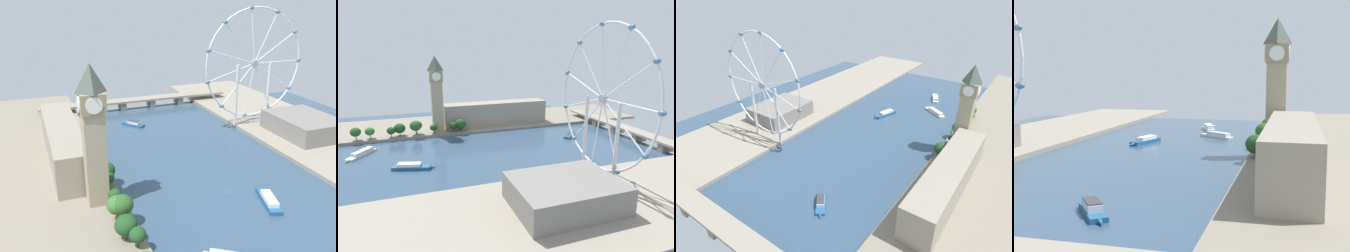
{
  "view_description": "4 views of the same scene",
  "coord_description": "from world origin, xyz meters",
  "views": [
    {
      "loc": [
        -109.84,
        -181.17,
        114.53
      ],
      "look_at": [
        -7.88,
        80.89,
        16.36
      ],
      "focal_mm": 40.59,
      "sensor_mm": 36.0,
      "label": 1
    },
    {
      "loc": [
        235.12,
        -24.04,
        88.89
      ],
      "look_at": [
        -12.75,
        63.47,
        19.66
      ],
      "focal_mm": 31.55,
      "sensor_mm": 36.0,
      "label": 2
    },
    {
      "loc": [
        -124.25,
        254.04,
        143.29
      ],
      "look_at": [
        22.97,
        48.85,
        12.87
      ],
      "focal_mm": 30.72,
      "sensor_mm": 36.0,
      "label": 3
    },
    {
      "loc": [
        -89.47,
        280.9,
        50.71
      ],
      "look_at": [
        -18.91,
        2.35,
        16.21
      ],
      "focal_mm": 48.22,
      "sensor_mm": 36.0,
      "label": 4
    }
  ],
  "objects": [
    {
      "name": "parliament_block",
      "position": [
        -88.36,
        77.11,
        15.76
      ],
      "size": [
        22.0,
        119.29,
        25.51
      ],
      "primitive_type": "cube",
      "color": "gray",
      "rests_on": "riverbank_left"
    },
    {
      "name": "river_bridge",
      "position": [
        0.0,
        192.88,
        7.16
      ],
      "size": [
        199.57,
        15.2,
        9.55
      ],
      "color": "gray",
      "rests_on": "ground_plane"
    },
    {
      "name": "riverbank_right",
      "position": [
        108.79,
        0.0,
        1.5
      ],
      "size": [
        90.0,
        520.0,
        3.0
      ],
      "primitive_type": "cube",
      "color": "gray",
      "rests_on": "ground_plane"
    },
    {
      "name": "ground_plane",
      "position": [
        0.0,
        0.0,
        0.0
      ],
      "size": [
        387.57,
        387.57,
        0.0
      ],
      "primitive_type": "plane",
      "color": "#334C66"
    },
    {
      "name": "ferris_wheel",
      "position": [
        78.95,
        97.27,
        56.51
      ],
      "size": [
        96.54,
        3.2,
        102.49
      ],
      "color": "silver",
      "rests_on": "riverbank_right"
    },
    {
      "name": "tour_boat_2",
      "position": [
        14.41,
        -22.2,
        1.99
      ],
      "size": [
        14.88,
        33.4,
        4.83
      ],
      "rotation": [
        0.0,
        0.0,
        1.28
      ],
      "color": "#235684",
      "rests_on": "ground_plane"
    },
    {
      "name": "tour_boat_1",
      "position": [
        -20.21,
        137.31,
        2.0
      ],
      "size": [
        18.62,
        22.67,
        5.03
      ],
      "rotation": [
        0.0,
        0.0,
        2.22
      ],
      "color": "#235684",
      "rests_on": "ground_plane"
    },
    {
      "name": "riverside_hall",
      "position": [
        104.77,
        57.01,
        10.79
      ],
      "size": [
        45.37,
        59.22,
        15.58
      ],
      "primitive_type": "cube",
      "color": "gray",
      "rests_on": "riverbank_right"
    },
    {
      "name": "riverbank_left",
      "position": [
        -108.79,
        0.0,
        1.5
      ],
      "size": [
        90.0,
        520.0,
        3.0
      ],
      "primitive_type": "cube",
      "color": "gray",
      "rests_on": "ground_plane"
    },
    {
      "name": "tree_row_embankment",
      "position": [
        -70.41,
        -15.46,
        11.06
      ],
      "size": [
        15.28,
        112.26,
        14.82
      ],
      "color": "#513823",
      "rests_on": "riverbank_left"
    },
    {
      "name": "tour_boat_3",
      "position": [
        -30.85,
        -61.48,
        1.88
      ],
      "size": [
        31.87,
        23.92,
        4.4
      ],
      "rotation": [
        0.0,
        0.0,
        5.68
      ],
      "color": "beige",
      "rests_on": "ground_plane"
    },
    {
      "name": "clock_tower",
      "position": [
        -78.14,
        9.46,
        44.14
      ],
      "size": [
        14.16,
        14.16,
        78.96
      ],
      "color": "tan",
      "rests_on": "riverbank_left"
    }
  ]
}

